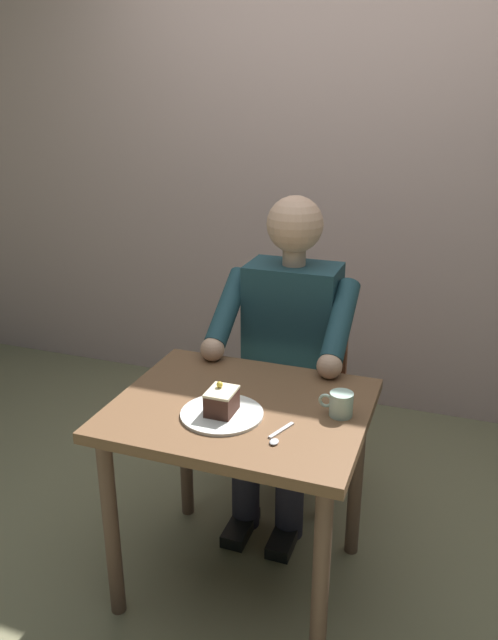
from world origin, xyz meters
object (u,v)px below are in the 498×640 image
object	(u,v)px
chair	(297,374)
coffee_cup	(341,404)
dining_table	(241,433)
seated_person	(287,353)
dessert_spoon	(277,436)
cake_slice	(222,401)

from	to	relation	value
chair	coffee_cup	world-z (taller)	chair
dining_table	seated_person	distance (m)	0.52
coffee_cup	dessert_spoon	world-z (taller)	coffee_cup
seated_person	cake_slice	xyz separation A→B (m)	(0.03, 0.60, 0.08)
cake_slice	coffee_cup	world-z (taller)	cake_slice
seated_person	coffee_cup	distance (m)	0.57
chair	dining_table	bearing A→B (deg)	90.00
dining_table	dessert_spoon	size ratio (longest dim) A/B	5.66
chair	seated_person	xyz separation A→B (m)	(0.00, 0.17, 0.17)
chair	dessert_spoon	xyz separation A→B (m)	(-0.17, 0.84, 0.20)
dessert_spoon	dining_table	bearing A→B (deg)	-42.34
seated_person	coffee_cup	world-z (taller)	seated_person
cake_slice	dessert_spoon	world-z (taller)	cake_slice
dining_table	seated_person	xyz separation A→B (m)	(0.00, -0.51, 0.08)
chair	dessert_spoon	bearing A→B (deg)	101.46
cake_slice	dining_table	bearing A→B (deg)	-108.83
chair	coffee_cup	distance (m)	0.76
chair	seated_person	bearing A→B (deg)	90.00
coffee_cup	dessert_spoon	xyz separation A→B (m)	(0.14, 0.19, -0.04)
chair	dessert_spoon	world-z (taller)	chair
chair	cake_slice	size ratio (longest dim) A/B	8.83
chair	seated_person	distance (m)	0.24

